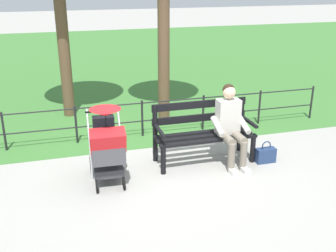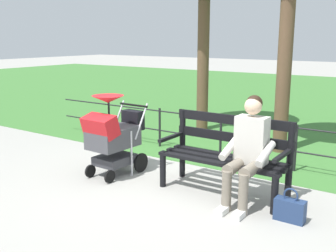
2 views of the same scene
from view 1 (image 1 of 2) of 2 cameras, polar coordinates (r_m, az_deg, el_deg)
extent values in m
plane|color=#9E9B93|center=(6.41, -0.88, -5.89)|extent=(60.00, 60.00, 0.00)
cube|color=#3D7533|center=(14.69, -10.02, 9.18)|extent=(40.00, 16.00, 0.01)
cube|color=black|center=(6.59, 4.72, -0.92)|extent=(1.60, 0.11, 0.04)
cube|color=black|center=(6.43, 5.29, -1.49)|extent=(1.60, 0.11, 0.04)
cube|color=black|center=(6.28, 5.88, -2.09)|extent=(1.60, 0.11, 0.04)
cube|color=black|center=(6.60, 4.47, 1.16)|extent=(1.60, 0.04, 0.12)
cube|color=black|center=(6.52, 4.53, 3.07)|extent=(1.60, 0.04, 0.12)
cylinder|color=black|center=(6.65, 11.89, -3.20)|extent=(0.08, 0.08, 0.45)
cylinder|color=black|center=(6.95, 10.23, 0.21)|extent=(0.08, 0.08, 0.95)
cube|color=black|center=(6.66, 11.36, 0.65)|extent=(0.05, 0.56, 0.04)
cylinder|color=black|center=(6.13, -0.68, -4.87)|extent=(0.08, 0.08, 0.45)
cylinder|color=black|center=(6.45, -1.83, -1.09)|extent=(0.08, 0.08, 0.95)
cube|color=black|center=(6.14, -1.19, -0.68)|extent=(0.05, 0.56, 0.04)
cylinder|color=slate|center=(6.42, 9.95, -1.58)|extent=(0.14, 0.40, 0.14)
cylinder|color=slate|center=(6.34, 8.32, -1.78)|extent=(0.14, 0.40, 0.14)
cylinder|color=slate|center=(6.35, 10.60, -4.20)|extent=(0.11, 0.11, 0.47)
cylinder|color=slate|center=(6.27, 8.96, -4.44)|extent=(0.11, 0.11, 0.47)
cube|color=silver|center=(6.37, 10.80, -6.12)|extent=(0.10, 0.22, 0.07)
cube|color=silver|center=(6.29, 9.16, -6.38)|extent=(0.10, 0.22, 0.07)
cube|color=beige|center=(6.46, 8.47, 1.33)|extent=(0.36, 0.22, 0.56)
cylinder|color=beige|center=(6.49, 10.63, 0.33)|extent=(0.09, 0.43, 0.23)
cylinder|color=beige|center=(6.31, 7.04, -0.06)|extent=(0.09, 0.43, 0.23)
sphere|color=beige|center=(6.34, 8.66, 4.74)|extent=(0.20, 0.20, 0.20)
sphere|color=black|center=(6.36, 8.56, 5.07)|extent=(0.19, 0.19, 0.19)
cylinder|color=black|center=(6.32, -6.64, -5.05)|extent=(0.04, 0.28, 0.28)
cylinder|color=black|center=(6.29, -10.81, -5.42)|extent=(0.04, 0.28, 0.28)
cylinder|color=black|center=(5.81, -6.25, -8.05)|extent=(0.04, 0.18, 0.18)
cylinder|color=black|center=(5.78, -10.03, -8.40)|extent=(0.04, 0.18, 0.18)
cube|color=#38383D|center=(5.99, -8.49, -5.78)|extent=(0.44, 0.54, 0.12)
cylinder|color=silver|center=(6.06, -6.47, -4.28)|extent=(0.03, 0.03, 0.65)
cylinder|color=silver|center=(6.03, -10.82, -4.66)|extent=(0.03, 0.03, 0.65)
cube|color=#47474C|center=(5.84, -8.65, -2.97)|extent=(0.49, 0.70, 0.28)
cube|color=red|center=(5.54, -8.52, -2.05)|extent=(0.49, 0.32, 0.33)
cylinder|color=black|center=(6.11, -9.24, 2.10)|extent=(0.52, 0.05, 0.03)
cylinder|color=silver|center=(6.10, -6.90, 0.20)|extent=(0.04, 0.30, 0.49)
cylinder|color=silver|center=(6.07, -11.21, -0.16)|extent=(0.04, 0.30, 0.49)
cone|color=red|center=(5.57, -8.87, 1.90)|extent=(0.46, 0.46, 0.10)
cylinder|color=black|center=(5.63, -8.77, 0.17)|extent=(0.01, 0.01, 0.30)
cube|color=black|center=(6.16, -9.10, 0.10)|extent=(0.33, 0.17, 0.28)
cube|color=navy|center=(6.72, 13.63, -4.05)|extent=(0.32, 0.14, 0.24)
torus|color=navy|center=(6.66, 13.75, -2.72)|extent=(0.16, 0.02, 0.16)
cylinder|color=black|center=(8.96, 19.63, 3.17)|extent=(0.04, 0.04, 0.70)
cylinder|color=black|center=(8.33, 12.80, 2.59)|extent=(0.04, 0.04, 0.70)
cylinder|color=black|center=(7.84, 5.00, 1.89)|extent=(0.04, 0.04, 0.70)
cylinder|color=black|center=(7.51, -3.66, 1.07)|extent=(0.04, 0.04, 0.70)
cylinder|color=black|center=(7.37, -12.87, 0.18)|extent=(0.04, 0.04, 0.70)
cylinder|color=black|center=(7.42, -22.19, -0.74)|extent=(0.04, 0.04, 0.70)
cylinder|color=black|center=(7.42, -3.71, 3.26)|extent=(7.25, 0.02, 0.02)
cylinder|color=black|center=(7.53, -3.65, 0.72)|extent=(7.25, 0.02, 0.02)
cylinder|color=brown|center=(8.19, -0.63, 13.54)|extent=(0.24, 0.24, 3.69)
cylinder|color=brown|center=(8.65, -14.54, 10.87)|extent=(0.24, 0.24, 2.97)
camera|label=2|loc=(4.59, 55.83, -0.59)|focal=42.80mm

